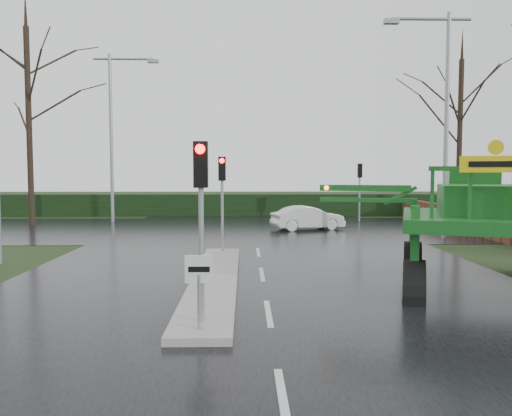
{
  "coord_description": "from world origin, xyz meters",
  "views": [
    {
      "loc": [
        -0.48,
        -10.23,
        2.94
      ],
      "look_at": [
        -0.19,
        3.25,
        2.0
      ],
      "focal_mm": 35.0,
      "sensor_mm": 36.0,
      "label": 1
    }
  ],
  "objects_px": {
    "street_light_left_near": "(2,77)",
    "street_light_left_far": "(116,122)",
    "traffic_signal_near": "(201,192)",
    "traffic_signal_far": "(360,179)",
    "crop_sprayer": "(416,206)",
    "white_sedan": "(308,230)",
    "street_light_right": "(440,105)",
    "traffic_signal_mid": "(222,183)",
    "keep_left_sign": "(199,280)"
  },
  "relations": [
    {
      "from": "street_light_left_near",
      "to": "street_light_left_far",
      "type": "height_order",
      "value": "same"
    },
    {
      "from": "traffic_signal_near",
      "to": "traffic_signal_far",
      "type": "xyz_separation_m",
      "value": [
        7.8,
        21.02,
        0.0
      ]
    },
    {
      "from": "street_light_left_near",
      "to": "crop_sprayer",
      "type": "bearing_deg",
      "value": -20.95
    },
    {
      "from": "traffic_signal_near",
      "to": "white_sedan",
      "type": "xyz_separation_m",
      "value": [
        4.06,
        16.42,
        -2.59
      ]
    },
    {
      "from": "street_light_left_near",
      "to": "traffic_signal_near",
      "type": "bearing_deg",
      "value": -45.47
    },
    {
      "from": "traffic_signal_near",
      "to": "street_light_right",
      "type": "height_order",
      "value": "street_light_right"
    },
    {
      "from": "street_light_left_near",
      "to": "crop_sprayer",
      "type": "height_order",
      "value": "street_light_left_near"
    },
    {
      "from": "traffic_signal_mid",
      "to": "street_light_left_near",
      "type": "relative_size",
      "value": 0.35
    },
    {
      "from": "street_light_right",
      "to": "street_light_left_far",
      "type": "relative_size",
      "value": 1.0
    },
    {
      "from": "traffic_signal_near",
      "to": "street_light_left_near",
      "type": "xyz_separation_m",
      "value": [
        -6.89,
        7.01,
        3.4
      ]
    },
    {
      "from": "street_light_right",
      "to": "street_light_left_far",
      "type": "bearing_deg",
      "value": 153.98
    },
    {
      "from": "traffic_signal_mid",
      "to": "white_sedan",
      "type": "distance_m",
      "value": 9.27
    },
    {
      "from": "traffic_signal_far",
      "to": "street_light_left_near",
      "type": "xyz_separation_m",
      "value": [
        -14.69,
        -14.01,
        3.4
      ]
    },
    {
      "from": "traffic_signal_mid",
      "to": "street_light_left_far",
      "type": "height_order",
      "value": "street_light_left_far"
    },
    {
      "from": "street_light_left_near",
      "to": "street_light_right",
      "type": "height_order",
      "value": "same"
    },
    {
      "from": "street_light_right",
      "to": "crop_sprayer",
      "type": "bearing_deg",
      "value": -113.78
    },
    {
      "from": "keep_left_sign",
      "to": "street_light_right",
      "type": "distance_m",
      "value": 17.23
    },
    {
      "from": "street_light_right",
      "to": "traffic_signal_near",
      "type": "bearing_deg",
      "value": -126.13
    },
    {
      "from": "keep_left_sign",
      "to": "street_light_left_far",
      "type": "xyz_separation_m",
      "value": [
        -6.89,
        21.5,
        4.93
      ]
    },
    {
      "from": "white_sedan",
      "to": "street_light_right",
      "type": "bearing_deg",
      "value": -138.83
    },
    {
      "from": "keep_left_sign",
      "to": "traffic_signal_mid",
      "type": "relative_size",
      "value": 0.38
    },
    {
      "from": "keep_left_sign",
      "to": "street_light_left_near",
      "type": "distance_m",
      "value": 11.32
    },
    {
      "from": "street_light_left_near",
      "to": "crop_sprayer",
      "type": "xyz_separation_m",
      "value": [
        11.76,
        -4.5,
        -3.82
      ]
    },
    {
      "from": "keep_left_sign",
      "to": "traffic_signal_far",
      "type": "relative_size",
      "value": 0.38
    },
    {
      "from": "street_light_right",
      "to": "white_sedan",
      "type": "relative_size",
      "value": 2.68
    },
    {
      "from": "keep_left_sign",
      "to": "traffic_signal_mid",
      "type": "bearing_deg",
      "value": 90.0
    },
    {
      "from": "crop_sprayer",
      "to": "street_light_left_far",
      "type": "bearing_deg",
      "value": 140.51
    },
    {
      "from": "street_light_right",
      "to": "crop_sprayer",
      "type": "distance_m",
      "value": 12.1
    },
    {
      "from": "traffic_signal_mid",
      "to": "street_light_left_near",
      "type": "height_order",
      "value": "street_light_left_near"
    },
    {
      "from": "traffic_signal_mid",
      "to": "white_sedan",
      "type": "relative_size",
      "value": 0.94
    },
    {
      "from": "crop_sprayer",
      "to": "white_sedan",
      "type": "height_order",
      "value": "crop_sprayer"
    },
    {
      "from": "traffic_signal_near",
      "to": "street_light_right",
      "type": "distance_m",
      "value": 16.46
    },
    {
      "from": "street_light_left_far",
      "to": "white_sedan",
      "type": "distance_m",
      "value": 13.3
    },
    {
      "from": "traffic_signal_mid",
      "to": "street_light_right",
      "type": "height_order",
      "value": "street_light_right"
    },
    {
      "from": "street_light_left_near",
      "to": "traffic_signal_far",
      "type": "bearing_deg",
      "value": 43.63
    },
    {
      "from": "traffic_signal_near",
      "to": "traffic_signal_mid",
      "type": "height_order",
      "value": "same"
    },
    {
      "from": "street_light_left_near",
      "to": "traffic_signal_mid",
      "type": "bearing_deg",
      "value": 12.21
    },
    {
      "from": "traffic_signal_mid",
      "to": "white_sedan",
      "type": "bearing_deg",
      "value": 62.87
    },
    {
      "from": "traffic_signal_far",
      "to": "white_sedan",
      "type": "height_order",
      "value": "traffic_signal_far"
    },
    {
      "from": "white_sedan",
      "to": "keep_left_sign",
      "type": "bearing_deg",
      "value": 149.76
    },
    {
      "from": "street_light_right",
      "to": "traffic_signal_far",
      "type": "bearing_deg",
      "value": 101.95
    },
    {
      "from": "street_light_left_near",
      "to": "white_sedan",
      "type": "xyz_separation_m",
      "value": [
        10.95,
        9.41,
        -5.99
      ]
    },
    {
      "from": "traffic_signal_near",
      "to": "keep_left_sign",
      "type": "bearing_deg",
      "value": -90.0
    },
    {
      "from": "traffic_signal_mid",
      "to": "crop_sprayer",
      "type": "height_order",
      "value": "crop_sprayer"
    },
    {
      "from": "street_light_right",
      "to": "crop_sprayer",
      "type": "relative_size",
      "value": 1.28
    },
    {
      "from": "traffic_signal_mid",
      "to": "street_light_left_far",
      "type": "relative_size",
      "value": 0.35
    },
    {
      "from": "street_light_left_near",
      "to": "white_sedan",
      "type": "relative_size",
      "value": 2.68
    },
    {
      "from": "keep_left_sign",
      "to": "street_light_right",
      "type": "bearing_deg",
      "value": 54.88
    },
    {
      "from": "street_light_right",
      "to": "street_light_left_far",
      "type": "distance_m",
      "value": 18.24
    },
    {
      "from": "keep_left_sign",
      "to": "crop_sprayer",
      "type": "xyz_separation_m",
      "value": [
        4.87,
        3.0,
        1.11
      ]
    }
  ]
}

